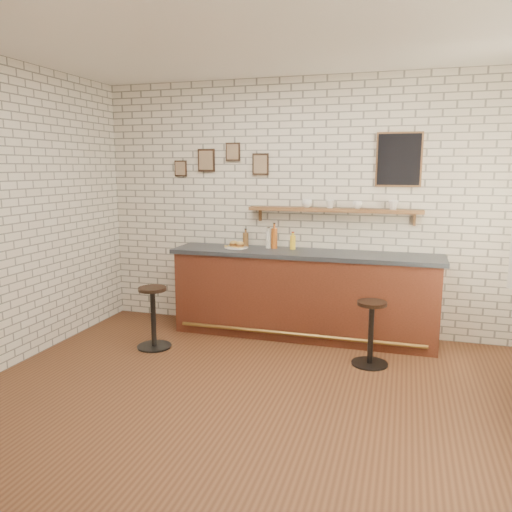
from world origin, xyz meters
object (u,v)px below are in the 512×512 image
object	(u,v)px
shelf_cup_a	(307,203)
bitters_bottle_white	(268,240)
bar_stool_right	(371,331)
bar_stool_left	(153,315)
bar_counter	(303,294)
condiment_bottle_yellow	(293,242)
shelf_cup_b	(330,204)
sandwich_plate	(236,247)
bitters_bottle_amber	(274,238)
ciabatta_sandwich	(237,244)
shelf_cup_d	(393,205)
shelf_cup_c	(357,205)
bitters_bottle_brown	(246,240)

from	to	relation	value
shelf_cup_a	bitters_bottle_white	bearing A→B (deg)	161.56
bar_stool_right	bar_stool_left	bearing A→B (deg)	-175.47
bar_counter	condiment_bottle_yellow	world-z (taller)	condiment_bottle_yellow
bar_stool_right	shelf_cup_a	size ratio (longest dim) A/B	5.33
bar_stool_left	shelf_cup_b	xyz separation A→B (m)	(1.76, 1.05, 1.18)
sandwich_plate	condiment_bottle_yellow	size ratio (longest dim) A/B	1.34
bitters_bottle_white	bar_stool_right	xyz separation A→B (m)	(1.28, -0.79, -0.76)
bar_counter	sandwich_plate	size ratio (longest dim) A/B	11.07
bar_counter	sandwich_plate	distance (m)	0.98
shelf_cup_a	shelf_cup_b	size ratio (longest dim) A/B	1.20
sandwich_plate	bitters_bottle_amber	size ratio (longest dim) A/B	0.91
ciabatta_sandwich	condiment_bottle_yellow	size ratio (longest dim) A/B	1.09
sandwich_plate	bar_stool_right	distance (m)	1.92
ciabatta_sandwich	bar_stool_right	size ratio (longest dim) A/B	0.35
shelf_cup_d	sandwich_plate	bearing A→B (deg)	-169.55
bitters_bottle_amber	shelf_cup_c	distance (m)	1.04
bar_stool_left	bar_stool_right	world-z (taller)	bar_stool_left
bitters_bottle_white	shelf_cup_a	distance (m)	0.63
sandwich_plate	bar_stool_left	distance (m)	1.28
shelf_cup_c	shelf_cup_a	bearing A→B (deg)	100.75
bar_counter	condiment_bottle_yellow	bearing A→B (deg)	141.23
ciabatta_sandwich	bitters_bottle_brown	bearing A→B (deg)	50.23
bar_counter	shelf_cup_b	size ratio (longest dim) A/B	30.14
bitters_bottle_brown	bar_stool_right	bearing A→B (deg)	-26.78
bitters_bottle_white	shelf_cup_c	bearing A→B (deg)	4.01
bitters_bottle_brown	condiment_bottle_yellow	size ratio (longest dim) A/B	1.08
bitters_bottle_brown	shelf_cup_c	distance (m)	1.39
condiment_bottle_yellow	shelf_cup_d	world-z (taller)	shelf_cup_d
shelf_cup_a	shelf_cup_b	bearing A→B (deg)	-27.63
condiment_bottle_yellow	bitters_bottle_white	bearing A→B (deg)	180.00
shelf_cup_a	shelf_cup_c	world-z (taller)	shelf_cup_a
bitters_bottle_amber	bar_counter	bearing A→B (deg)	-18.45
bar_counter	bitters_bottle_amber	xyz separation A→B (m)	(-0.39, 0.13, 0.63)
bitters_bottle_brown	shelf_cup_d	bearing A→B (deg)	2.41
bitters_bottle_amber	shelf_cup_b	size ratio (longest dim) A/B	2.99
condiment_bottle_yellow	bar_stool_left	size ratio (longest dim) A/B	0.31
bar_stool_right	shelf_cup_a	bearing A→B (deg)	134.13
bitters_bottle_white	bitters_bottle_amber	bearing A→B (deg)	-0.00
shelf_cup_b	shelf_cup_d	distance (m)	0.70
ciabatta_sandwich	bitters_bottle_brown	world-z (taller)	bitters_bottle_brown
bitters_bottle_amber	shelf_cup_c	size ratio (longest dim) A/B	2.78
condiment_bottle_yellow	shelf_cup_a	xyz separation A→B (m)	(0.15, 0.07, 0.45)
bitters_bottle_amber	sandwich_plate	bearing A→B (deg)	-167.91
bitters_bottle_brown	shelf_cup_d	size ratio (longest dim) A/B	2.03
bitters_bottle_brown	bitters_bottle_white	distance (m)	0.29
bar_counter	shelf_cup_c	xyz separation A→B (m)	(0.57, 0.20, 1.04)
bitters_bottle_amber	shelf_cup_d	xyz separation A→B (m)	(1.35, 0.07, 0.42)
shelf_cup_b	shelf_cup_c	world-z (taller)	shelf_cup_b
bitters_bottle_brown	bitters_bottle_white	world-z (taller)	bitters_bottle_white
bitters_bottle_white	shelf_cup_b	world-z (taller)	shelf_cup_b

